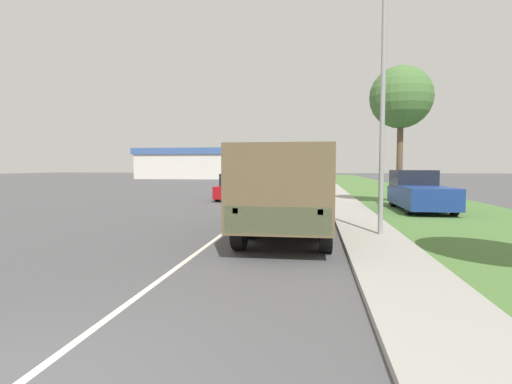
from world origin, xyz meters
The scene contains 14 objects.
ground_plane centered at (0.00, 40.00, 0.00)m, with size 180.00×180.00×0.00m, color #4C4C4F.
lane_centre_stripe centered at (0.00, 40.00, 0.00)m, with size 0.12×120.00×0.00m.
sidewalk_right centered at (4.50, 40.00, 0.06)m, with size 1.80×120.00×0.12m.
grass_strip_right centered at (8.90, 40.00, 0.01)m, with size 7.00×120.00×0.02m.
military_truck centered at (2.04, 9.43, 1.57)m, with size 2.44×7.50×2.77m.
car_nearest_ahead centered at (-2.14, 21.88, 0.74)m, with size 1.86×3.99×1.66m.
car_second_ahead centered at (2.05, 37.58, 0.65)m, with size 1.92×4.15×1.42m.
car_third_ahead centered at (1.93, 48.57, 0.69)m, with size 1.94×4.46×1.52m.
car_fourth_ahead centered at (-1.69, 60.82, 0.75)m, with size 1.83×4.47×1.67m.
car_farthest_ahead centered at (1.68, 72.26, 0.68)m, with size 1.89×4.29×1.50m.
pickup_truck centered at (7.80, 17.22, 0.89)m, with size 2.09×5.44×1.90m.
lamp_post centered at (4.56, 9.21, 4.74)m, with size 1.69×0.24×7.86m.
tree_mid_right centered at (7.34, 19.48, 5.74)m, with size 3.28×3.28×7.40m.
building_distant centered at (-17.72, 68.05, 2.65)m, with size 20.36×14.23×5.24m.
Camera 1 is at (2.81, -2.81, 2.10)m, focal length 28.00 mm.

